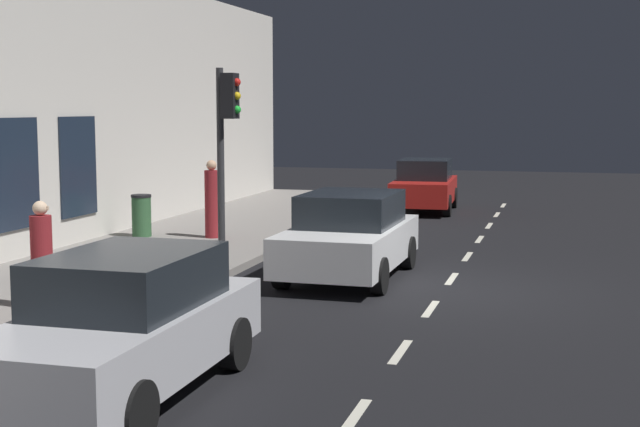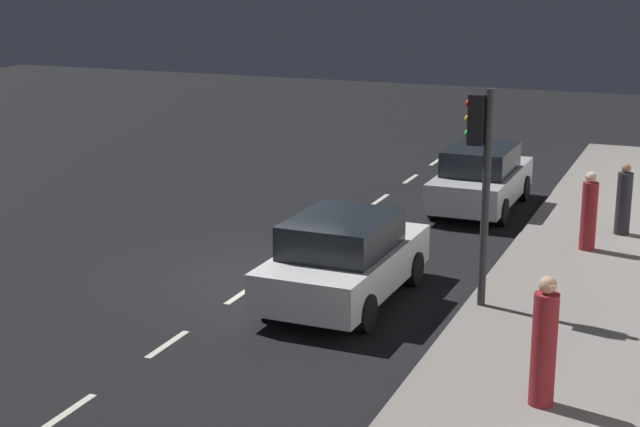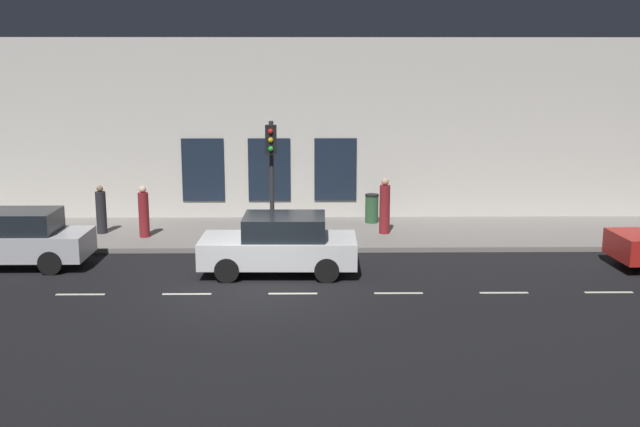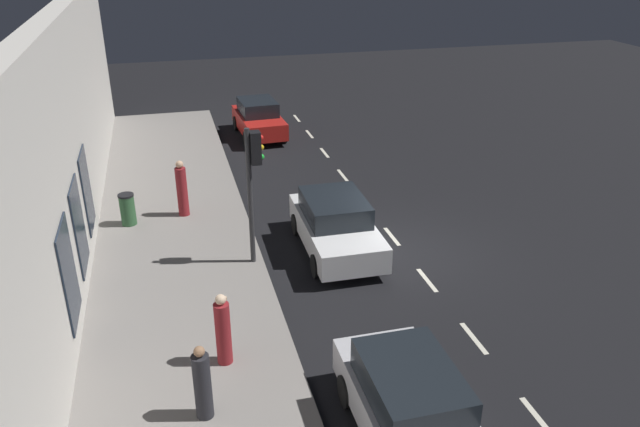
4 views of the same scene
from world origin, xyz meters
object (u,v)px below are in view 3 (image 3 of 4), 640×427
traffic_light (271,161)px  pedestrian_0 (144,213)px  trash_bin (372,208)px  parked_car_0 (13,239)px  pedestrian_2 (385,207)px  parked_car_2 (280,244)px  pedestrian_1 (101,211)px

traffic_light → pedestrian_0: 4.69m
trash_bin → parked_car_0: bearing=115.8°
traffic_light → pedestrian_0: bearing=71.7°
pedestrian_2 → parked_car_0: bearing=-110.0°
traffic_light → pedestrian_0: traffic_light is taller
traffic_light → parked_car_2: (-2.30, -0.33, -1.96)m
pedestrian_1 → pedestrian_2: 9.10m
pedestrian_0 → traffic_light: bearing=148.2°
trash_bin → pedestrian_1: bearing=99.8°
traffic_light → pedestrian_2: (1.76, -3.52, -1.75)m
pedestrian_1 → trash_bin: bearing=-64.8°
pedestrian_2 → parked_car_2: bearing=-75.7°
parked_car_0 → parked_car_2: 7.42m
pedestrian_0 → pedestrian_1: 1.58m
parked_car_2 → pedestrian_2: 5.16m
traffic_light → pedestrian_2: size_ratio=2.07×
traffic_light → parked_car_0: size_ratio=0.89×
pedestrian_1 → pedestrian_2: bearing=-75.4°
pedestrian_1 → trash_bin: size_ratio=1.58×
parked_car_2 → pedestrian_0: bearing=51.3°
parked_car_2 → pedestrian_0: 5.73m
parked_car_0 → parked_car_2: size_ratio=1.00×
pedestrian_1 → pedestrian_2: size_ratio=0.86×
traffic_light → trash_bin: 5.16m
traffic_light → pedestrian_0: (1.35, 4.10, -1.84)m
traffic_light → trash_bin: traffic_light is taller
parked_car_2 → pedestrian_1: (4.19, 5.90, 0.08)m
parked_car_0 → trash_bin: bearing=-64.0°
pedestrian_1 → pedestrian_2: (-0.14, -9.10, 0.13)m
traffic_light → parked_car_0: traffic_light is taller
parked_car_2 → pedestrian_0: size_ratio=2.56×
parked_car_2 → pedestrian_1: size_ratio=2.68×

